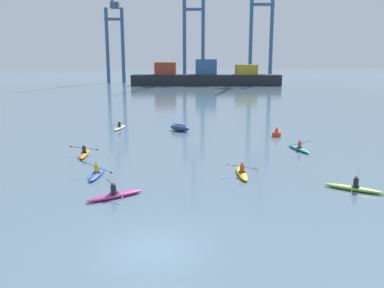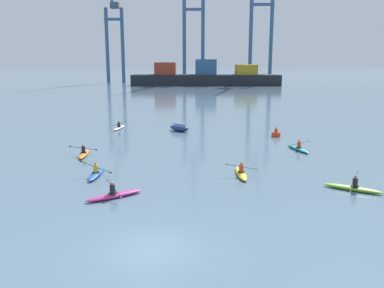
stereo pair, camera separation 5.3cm
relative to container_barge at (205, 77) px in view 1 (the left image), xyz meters
The scene contains 14 objects.
ground_plane 110.79m from the container_barge, 92.97° to the right, with size 800.00×800.00×0.00m, color slate.
container_barge is the anchor object (origin of this frame).
gantry_crane_west 36.70m from the container_barge, 155.25° to the left, with size 6.53×16.85×36.68m.
gantry_crane_west_mid 21.22m from the container_barge, 106.05° to the left, with size 7.49×18.67×41.45m.
gantry_crane_east_mid 27.17m from the container_barge, 27.61° to the left, with size 7.98×15.00×40.98m.
capsized_dinghy 82.88m from the container_barge, 93.79° to the right, with size 2.68×2.54×0.76m.
channel_buoy 85.99m from the container_barge, 87.02° to the right, with size 0.90×0.90×1.00m.
kayak_teal 92.40m from the container_barge, 86.85° to the right, with size 2.20×3.44×0.95m.
kayak_blue 100.52m from the container_barge, 96.01° to the right, with size 2.16×3.41×1.08m.
kayak_yellow 99.88m from the container_barge, 90.45° to the right, with size 2.26×3.42×0.95m.
kayak_magenta 104.69m from the container_barge, 94.65° to the right, with size 3.13×2.43×0.96m.
kayak_orange 95.02m from the container_barge, 97.82° to the right, with size 2.26×3.44×0.95m.
kayak_white 82.33m from the container_barge, 98.61° to the right, with size 2.17×3.45×1.04m.
kayak_lime 103.22m from the container_barge, 86.94° to the right, with size 3.21×2.29×1.04m.
Camera 1 is at (1.60, -15.02, 7.58)m, focal length 37.19 mm.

